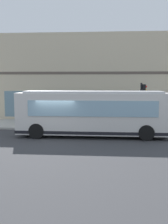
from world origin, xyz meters
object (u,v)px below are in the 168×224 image
at_px(pedestrian_walking_along_curb, 40,114).
at_px(traffic_light_near_corner, 143,97).
at_px(pedestrian_by_light_pole, 96,110).
at_px(newspaper_vending_box, 54,118).
at_px(city_bus_nearside, 93,113).
at_px(pedestrian_near_hydrant, 50,110).
at_px(fire_hydrant, 59,117).
at_px(pedestrian_near_building_entrance, 121,112).

bearing_deg(pedestrian_walking_along_curb, traffic_light_near_corner, -92.96).
xyz_separation_m(pedestrian_by_light_pole, newspaper_vending_box, (-0.76, 3.55, -0.60)).
distance_m(city_bus_nearside, pedestrian_walking_along_curb, 5.30).
height_order(pedestrian_walking_along_curb, pedestrian_near_hydrant, pedestrian_near_hydrant).
height_order(traffic_light_near_corner, pedestrian_walking_along_curb, traffic_light_near_corner).
xyz_separation_m(fire_hydrant, pedestrian_near_hydrant, (-0.22, 0.80, 0.61)).
bearing_deg(newspaper_vending_box, traffic_light_near_corner, -104.46).
bearing_deg(pedestrian_by_light_pole, city_bus_nearside, 179.59).
height_order(traffic_light_near_corner, pedestrian_near_building_entrance, traffic_light_near_corner).
bearing_deg(pedestrian_walking_along_curb, pedestrian_near_hydrant, -4.62).
relative_size(pedestrian_near_building_entrance, pedestrian_by_light_pole, 0.86).
xyz_separation_m(traffic_light_near_corner, pedestrian_walking_along_curb, (0.41, 7.96, -1.43)).
height_order(traffic_light_near_corner, fire_hydrant, traffic_light_near_corner).
distance_m(pedestrian_near_building_entrance, pedestrian_near_hydrant, 6.27).
distance_m(city_bus_nearside, pedestrian_by_light_pole, 5.24).
bearing_deg(pedestrian_near_building_entrance, fire_hydrant, 82.57).
distance_m(pedestrian_by_light_pole, pedestrian_near_hydrant, 4.17).
bearing_deg(pedestrian_by_light_pole, pedestrian_near_hydrant, 82.71).
distance_m(fire_hydrant, pedestrian_by_light_pole, 3.49).
relative_size(traffic_light_near_corner, pedestrian_near_hydrant, 2.03).
distance_m(traffic_light_near_corner, pedestrian_near_building_entrance, 3.38).
height_order(pedestrian_near_building_entrance, pedestrian_by_light_pole, pedestrian_by_light_pole).
distance_m(city_bus_nearside, pedestrian_near_hydrant, 7.08).
xyz_separation_m(pedestrian_walking_along_curb, newspaper_vending_box, (1.43, -0.81, -0.51)).
relative_size(traffic_light_near_corner, newspaper_vending_box, 3.81).
distance_m(fire_hydrant, pedestrian_near_hydrant, 1.03).
bearing_deg(traffic_light_near_corner, city_bus_nearside, 125.79).
bearing_deg(pedestrian_walking_along_curb, pedestrian_near_building_entrance, -71.05).
xyz_separation_m(city_bus_nearside, pedestrian_by_light_pole, (5.23, -0.04, -0.35)).
relative_size(traffic_light_near_corner, pedestrian_walking_along_curb, 2.04).
bearing_deg(pedestrian_walking_along_curb, pedestrian_by_light_pole, -63.31).
xyz_separation_m(traffic_light_near_corner, newspaper_vending_box, (1.84, 7.16, -1.94)).
bearing_deg(fire_hydrant, pedestrian_near_building_entrance, -97.43).
relative_size(city_bus_nearside, traffic_light_near_corner, 2.93).
xyz_separation_m(fire_hydrant, pedestrian_near_building_entrance, (-0.71, -5.46, 0.53)).
bearing_deg(city_bus_nearside, pedestrian_by_light_pole, -0.41).
bearing_deg(pedestrian_by_light_pole, traffic_light_near_corner, -125.78).
bearing_deg(city_bus_nearside, pedestrian_walking_along_curb, 54.85).
relative_size(fire_hydrant, pedestrian_near_hydrant, 0.44).
bearing_deg(city_bus_nearside, traffic_light_near_corner, -54.21).
bearing_deg(pedestrian_near_hydrant, newspaper_vending_box, -155.39).
xyz_separation_m(traffic_light_near_corner, pedestrian_near_building_entrance, (2.63, 1.49, -1.50)).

